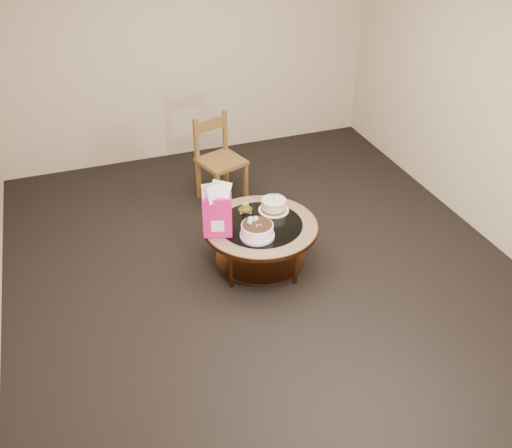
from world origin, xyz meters
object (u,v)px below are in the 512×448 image
object	(u,v)px
coffee_table	(261,231)
cream_cake	(274,205)
dining_chair	(219,159)
decorated_cake	(257,231)
gift_bag	(217,210)

from	to	relation	value
coffee_table	cream_cake	distance (m)	0.29
dining_chair	decorated_cake	bearing A→B (deg)	-111.94
coffee_table	decorated_cake	distance (m)	0.24
decorated_cake	gift_bag	world-z (taller)	gift_bag
coffee_table	cream_cake	bearing A→B (deg)	41.98
coffee_table	decorated_cake	world-z (taller)	decorated_cake
coffee_table	gift_bag	distance (m)	0.51
coffee_table	cream_cake	size ratio (longest dim) A/B	3.67
coffee_table	cream_cake	xyz separation A→B (m)	(0.19, 0.17, 0.13)
cream_cake	coffee_table	bearing A→B (deg)	-118.84
gift_bag	dining_chair	xyz separation A→B (m)	(0.40, 1.31, -0.23)
gift_bag	cream_cake	bearing A→B (deg)	34.96
decorated_cake	dining_chair	bearing A→B (deg)	85.92
cream_cake	gift_bag	world-z (taller)	gift_bag
cream_cake	dining_chair	size ratio (longest dim) A/B	0.30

